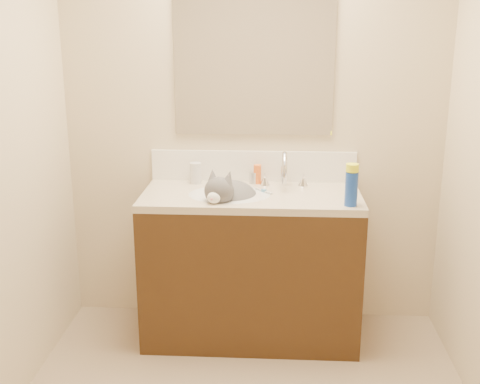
# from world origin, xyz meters

# --- Properties ---
(room_shell) EXTENTS (2.24, 2.54, 2.52)m
(room_shell) POSITION_xyz_m (0.00, 0.00, 1.49)
(room_shell) COLOR beige
(room_shell) RESTS_ON ground
(vanity_cabinet) EXTENTS (1.20, 0.55, 0.82)m
(vanity_cabinet) POSITION_xyz_m (0.00, 0.97, 0.41)
(vanity_cabinet) COLOR #38220F
(vanity_cabinet) RESTS_ON ground
(counter_slab) EXTENTS (1.20, 0.55, 0.04)m
(counter_slab) POSITION_xyz_m (0.00, 0.97, 0.84)
(counter_slab) COLOR beige
(counter_slab) RESTS_ON vanity_cabinet
(basin) EXTENTS (0.45, 0.36, 0.14)m
(basin) POSITION_xyz_m (-0.12, 0.94, 0.79)
(basin) COLOR white
(basin) RESTS_ON vanity_cabinet
(faucet) EXTENTS (0.28, 0.20, 0.21)m
(faucet) POSITION_xyz_m (0.18, 1.11, 0.95)
(faucet) COLOR silver
(faucet) RESTS_ON counter_slab
(cat) EXTENTS (0.40, 0.45, 0.33)m
(cat) POSITION_xyz_m (-0.12, 0.94, 0.83)
(cat) COLOR #504D50
(cat) RESTS_ON basin
(backsplash) EXTENTS (1.20, 0.02, 0.18)m
(backsplash) POSITION_xyz_m (0.00, 1.24, 0.95)
(backsplash) COLOR white
(backsplash) RESTS_ON counter_slab
(mirror) EXTENTS (0.90, 0.02, 0.80)m
(mirror) POSITION_xyz_m (0.00, 1.24, 1.54)
(mirror) COLOR white
(mirror) RESTS_ON room_shell
(pill_bottle) EXTENTS (0.07, 0.07, 0.12)m
(pill_bottle) POSITION_xyz_m (-0.33, 1.17, 0.92)
(pill_bottle) COLOR silver
(pill_bottle) RESTS_ON counter_slab
(pill_label) EXTENTS (0.06, 0.06, 0.04)m
(pill_label) POSITION_xyz_m (-0.33, 1.17, 0.91)
(pill_label) COLOR #DB5924
(pill_label) RESTS_ON pill_bottle
(silver_jar) EXTENTS (0.06, 0.06, 0.07)m
(silver_jar) POSITION_xyz_m (0.01, 1.19, 0.89)
(silver_jar) COLOR #B7B7BC
(silver_jar) RESTS_ON counter_slab
(amber_bottle) EXTENTS (0.06, 0.06, 0.11)m
(amber_bottle) POSITION_xyz_m (0.03, 1.18, 0.92)
(amber_bottle) COLOR orange
(amber_bottle) RESTS_ON counter_slab
(toothbrush) EXTENTS (0.10, 0.11, 0.01)m
(toothbrush) POSITION_xyz_m (0.07, 1.00, 0.86)
(toothbrush) COLOR silver
(toothbrush) RESTS_ON counter_slab
(toothbrush_head) EXTENTS (0.03, 0.03, 0.02)m
(toothbrush_head) POSITION_xyz_m (0.07, 1.00, 0.87)
(toothbrush_head) COLOR #5A98C0
(toothbrush_head) RESTS_ON counter_slab
(spray_can) EXTENTS (0.08, 0.08, 0.18)m
(spray_can) POSITION_xyz_m (0.52, 0.78, 0.95)
(spray_can) COLOR #173FA7
(spray_can) RESTS_ON counter_slab
(spray_cap) EXTENTS (0.08, 0.08, 0.04)m
(spray_cap) POSITION_xyz_m (0.52, 0.78, 1.06)
(spray_cap) COLOR #F5FF1A
(spray_cap) RESTS_ON spray_can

